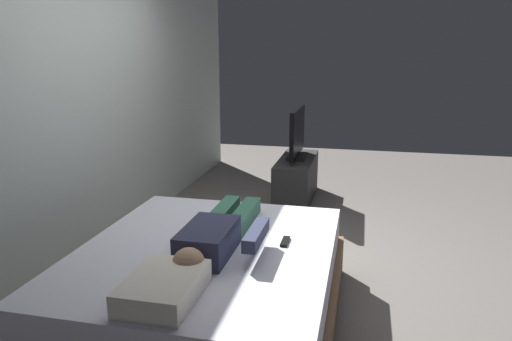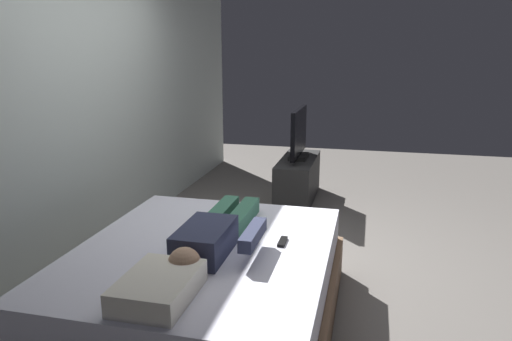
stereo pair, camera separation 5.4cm
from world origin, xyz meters
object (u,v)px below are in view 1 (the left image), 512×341
at_px(tv_stand, 296,179).
at_px(tv, 297,135).
at_px(bed, 207,287).
at_px(person, 217,234).
at_px(pillow, 164,287).
at_px(remote, 285,241).

xyz_separation_m(tv_stand, tv, (0.00, 0.00, 0.53)).
height_order(bed, tv_stand, bed).
bearing_deg(tv_stand, person, 177.76).
bearing_deg(tv_stand, tv, 0.00).
height_order(pillow, tv, tv).
xyz_separation_m(pillow, remote, (0.83, -0.47, -0.05)).
distance_m(tv_stand, tv, 0.53).
bearing_deg(tv, tv_stand, 0.00).
distance_m(person, tv_stand, 2.78).
xyz_separation_m(remote, tv_stand, (2.60, 0.30, -0.30)).
xyz_separation_m(pillow, person, (0.68, -0.07, 0.02)).
bearing_deg(tv, remote, -173.49).
bearing_deg(pillow, tv_stand, -2.89).
relative_size(person, tv_stand, 1.15).
distance_m(person, tv, 2.76).
relative_size(bed, tv, 2.20).
relative_size(bed, person, 1.53).
distance_m(bed, remote, 0.58).
bearing_deg(bed, tv, -3.56).
height_order(bed, person, person).
height_order(person, tv_stand, person).
bearing_deg(tv_stand, pillow, 177.11).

